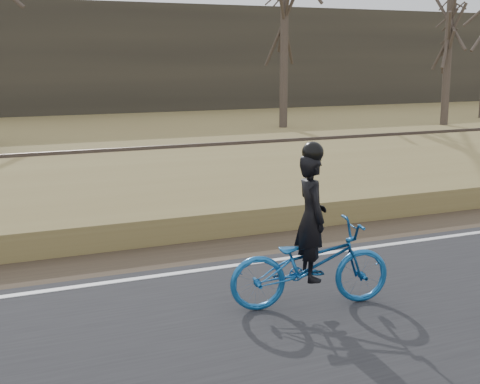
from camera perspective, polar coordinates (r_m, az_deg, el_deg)
name	(u,v)px	position (r m, az deg, el deg)	size (l,w,h in m)	color
ground	(370,255)	(10.83, 11.01, -5.33)	(120.00, 120.00, 0.00)	olive
edge_line	(363,248)	(10.97, 10.43, -4.73)	(120.00, 0.12, 0.01)	silver
shoulder	(330,236)	(11.79, 7.70, -3.73)	(120.00, 1.60, 0.04)	#473A2B
embankment	(257,193)	(14.31, 1.45, -0.09)	(120.00, 5.00, 0.44)	olive
ballast	(196,167)	(17.76, -3.79, 2.18)	(120.00, 3.00, 0.45)	slate
railroad	(196,155)	(17.72, -3.80, 3.15)	(120.00, 2.40, 0.29)	black
treeline_backdrop	(58,58)	(38.94, -15.27, 10.97)	(120.00, 4.00, 6.00)	#383328
cyclist	(311,255)	(8.25, 6.04, -5.39)	(2.12, 1.08, 2.05)	#155393
bare_tree_center	(284,24)	(29.78, 3.82, 14.14)	(0.36, 0.36, 8.96)	#493E36
bare_tree_right	(448,53)	(32.22, 17.33, 11.29)	(0.36, 0.36, 6.52)	#493E36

